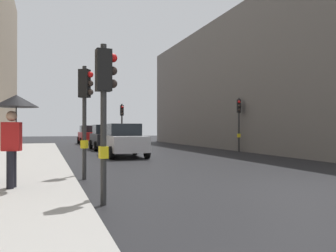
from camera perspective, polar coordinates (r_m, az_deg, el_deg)
The scene contains 11 objects.
ground_plane at distance 9.93m, azimuth 21.48°, elevation -9.19°, with size 120.00×120.00×0.00m, color black.
sidewalk_kerb at distance 13.56m, azimuth -23.00°, elevation -6.45°, with size 3.40×40.00×0.16m, color #A8A5A0.
building_facade_right at distance 29.07m, azimuth 19.37°, elevation 6.25°, with size 12.00×31.52×9.69m, color slate.
traffic_light_near_right at distance 10.82m, azimuth -13.20°, elevation 3.91°, with size 0.44×0.37×3.38m.
traffic_light_near_left at distance 7.20m, azimuth -10.15°, elevation 5.08°, with size 0.44×0.26×3.21m.
traffic_light_far_median at distance 28.70m, azimuth -7.43°, elevation 1.41°, with size 0.25×0.43×3.47m.
traffic_light_mid_street at distance 23.03m, azimuth 11.34°, elevation 1.80°, with size 0.34×0.45×3.45m.
car_dark_suv at distance 25.36m, azimuth -9.96°, elevation -1.79°, with size 2.02×4.20×1.76m.
car_silver_hatchback at distance 19.05m, azimuth -7.12°, elevation -2.29°, with size 2.06×4.22×1.76m.
car_red_sedan at distance 34.64m, azimuth -12.56°, elevation -1.39°, with size 2.03×4.20×1.76m.
pedestrian_with_umbrella at distance 8.85m, azimuth -23.45°, elevation 1.68°, with size 1.00×1.00×2.14m.
Camera 1 is at (-6.39, -7.45, 1.54)m, focal length 37.83 mm.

